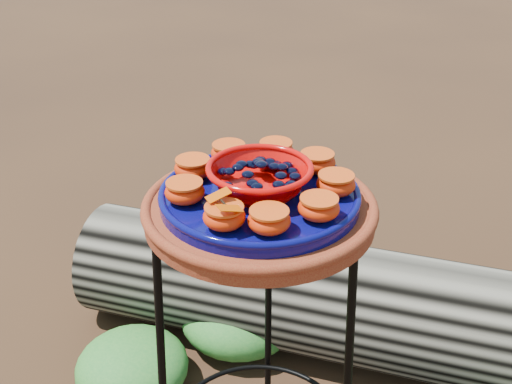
# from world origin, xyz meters

# --- Properties ---
(plant_stand) EXTENTS (0.44, 0.44, 0.70)m
(plant_stand) POSITION_xyz_m (0.00, 0.00, 0.35)
(plant_stand) COLOR black
(plant_stand) RESTS_ON ground
(terracotta_saucer) EXTENTS (0.42, 0.42, 0.03)m
(terracotta_saucer) POSITION_xyz_m (0.00, 0.00, 0.72)
(terracotta_saucer) COLOR maroon
(terracotta_saucer) RESTS_ON plant_stand
(cobalt_plate) EXTENTS (0.36, 0.36, 0.02)m
(cobalt_plate) POSITION_xyz_m (0.00, 0.00, 0.75)
(cobalt_plate) COLOR #040834
(cobalt_plate) RESTS_ON terracotta_saucer
(red_bowl) EXTENTS (0.18, 0.18, 0.05)m
(red_bowl) POSITION_xyz_m (0.00, 0.00, 0.78)
(red_bowl) COLOR #C20705
(red_bowl) RESTS_ON cobalt_plate
(glass_gems) EXTENTS (0.14, 0.14, 0.02)m
(glass_gems) POSITION_xyz_m (0.00, 0.00, 0.82)
(glass_gems) COLOR black
(glass_gems) RESTS_ON red_bowl
(orange_half_0) EXTENTS (0.07, 0.07, 0.04)m
(orange_half_0) POSITION_xyz_m (-0.04, -0.13, 0.78)
(orange_half_0) COLOR #C32900
(orange_half_0) RESTS_ON cobalt_plate
(orange_half_1) EXTENTS (0.07, 0.07, 0.04)m
(orange_half_1) POSITION_xyz_m (0.03, -0.13, 0.78)
(orange_half_1) COLOR #C32900
(orange_half_1) RESTS_ON cobalt_plate
(orange_half_2) EXTENTS (0.07, 0.07, 0.04)m
(orange_half_2) POSITION_xyz_m (0.11, -0.08, 0.78)
(orange_half_2) COLOR #C32900
(orange_half_2) RESTS_ON cobalt_plate
(orange_half_3) EXTENTS (0.07, 0.07, 0.04)m
(orange_half_3) POSITION_xyz_m (0.13, 0.01, 0.78)
(orange_half_3) COLOR #C32900
(orange_half_3) RESTS_ON cobalt_plate
(orange_half_4) EXTENTS (0.07, 0.07, 0.04)m
(orange_half_4) POSITION_xyz_m (0.10, 0.09, 0.78)
(orange_half_4) COLOR #C32900
(orange_half_4) RESTS_ON cobalt_plate
(orange_half_5) EXTENTS (0.07, 0.07, 0.04)m
(orange_half_5) POSITION_xyz_m (0.02, 0.13, 0.78)
(orange_half_5) COLOR #C32900
(orange_half_5) RESTS_ON cobalt_plate
(orange_half_6) EXTENTS (0.07, 0.07, 0.04)m
(orange_half_6) POSITION_xyz_m (-0.07, 0.11, 0.78)
(orange_half_6) COLOR #C32900
(orange_half_6) RESTS_ON cobalt_plate
(orange_half_7) EXTENTS (0.07, 0.07, 0.04)m
(orange_half_7) POSITION_xyz_m (-0.13, 0.04, 0.78)
(orange_half_7) COLOR #C32900
(orange_half_7) RESTS_ON cobalt_plate
(orange_half_8) EXTENTS (0.07, 0.07, 0.04)m
(orange_half_8) POSITION_xyz_m (-0.12, -0.05, 0.78)
(orange_half_8) COLOR #C32900
(orange_half_8) RESTS_ON cobalt_plate
(butterfly) EXTENTS (0.10, 0.09, 0.01)m
(butterfly) POSITION_xyz_m (-0.04, -0.13, 0.80)
(butterfly) COLOR #C44300
(butterfly) RESTS_ON orange_half_0
(driftwood_log) EXTENTS (1.83, 0.81, 0.33)m
(driftwood_log) POSITION_xyz_m (0.31, 0.44, 0.17)
(driftwood_log) COLOR black
(driftwood_log) RESTS_ON ground
(foliage_left) EXTENTS (0.30, 0.30, 0.15)m
(foliage_left) POSITION_xyz_m (-0.37, 0.24, 0.08)
(foliage_left) COLOR #1D6623
(foliage_left) RESTS_ON ground
(foliage_back) EXTENTS (0.35, 0.35, 0.17)m
(foliage_back) POSITION_xyz_m (-0.11, 0.47, 0.09)
(foliage_back) COLOR #1D6623
(foliage_back) RESTS_ON ground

